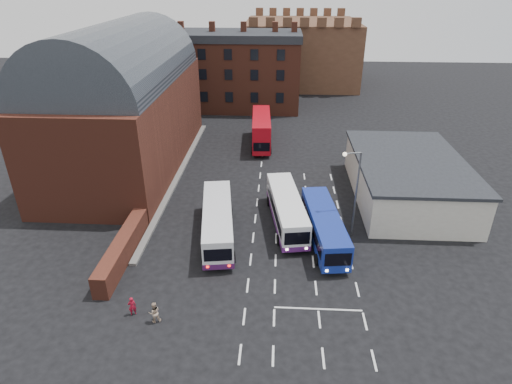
# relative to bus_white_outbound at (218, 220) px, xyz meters

# --- Properties ---
(ground) EXTENTS (180.00, 180.00, 0.00)m
(ground) POSITION_rel_bus_white_outbound_xyz_m (3.03, -5.54, -1.70)
(ground) COLOR black
(railway_station) EXTENTS (12.00, 28.00, 16.00)m
(railway_station) POSITION_rel_bus_white_outbound_xyz_m (-12.47, 15.46, 5.94)
(railway_station) COLOR #602B1E
(railway_station) RESTS_ON ground
(forecourt_wall) EXTENTS (1.20, 10.00, 1.80)m
(forecourt_wall) POSITION_rel_bus_white_outbound_xyz_m (-7.17, -3.54, -0.80)
(forecourt_wall) COLOR #602B1E
(forecourt_wall) RESTS_ON ground
(cream_building) EXTENTS (10.40, 16.40, 4.25)m
(cream_building) POSITION_rel_bus_white_outbound_xyz_m (18.03, 8.46, 0.46)
(cream_building) COLOR beige
(cream_building) RESTS_ON ground
(brick_terrace) EXTENTS (22.00, 10.00, 11.00)m
(brick_terrace) POSITION_rel_bus_white_outbound_xyz_m (-2.97, 40.46, 3.80)
(brick_terrace) COLOR brown
(brick_terrace) RESTS_ON ground
(castle_keep) EXTENTS (22.00, 22.00, 12.00)m
(castle_keep) POSITION_rel_bus_white_outbound_xyz_m (9.03, 60.46, 4.30)
(castle_keep) COLOR brown
(castle_keep) RESTS_ON ground
(bus_white_outbound) EXTENTS (3.84, 10.76, 2.87)m
(bus_white_outbound) POSITION_rel_bus_white_outbound_xyz_m (0.00, 0.00, 0.00)
(bus_white_outbound) COLOR silver
(bus_white_outbound) RESTS_ON ground
(bus_white_inbound) EXTENTS (3.87, 10.48, 2.79)m
(bus_white_inbound) POSITION_rel_bus_white_outbound_xyz_m (5.91, 2.51, -0.04)
(bus_white_inbound) COLOR white
(bus_white_inbound) RESTS_ON ground
(bus_blue) EXTENTS (3.44, 10.19, 2.72)m
(bus_blue) POSITION_rel_bus_white_outbound_xyz_m (9.03, -0.19, -0.09)
(bus_blue) COLOR navy
(bus_blue) RESTS_ON ground
(bus_red_double) EXTENTS (2.92, 10.11, 4.00)m
(bus_red_double) POSITION_rel_bus_white_outbound_xyz_m (2.71, 22.55, 0.43)
(bus_red_double) COLOR #B60B17
(bus_red_double) RESTS_ON ground
(street_lamp) EXTENTS (1.57, 0.54, 7.86)m
(street_lamp) POSITION_rel_bus_white_outbound_xyz_m (11.36, 0.98, 3.05)
(street_lamp) COLOR #525558
(street_lamp) RESTS_ON ground
(pedestrian_red) EXTENTS (0.62, 0.53, 1.43)m
(pedestrian_red) POSITION_rel_bus_white_outbound_xyz_m (-4.45, -9.75, -0.98)
(pedestrian_red) COLOR maroon
(pedestrian_red) RESTS_ON ground
(pedestrian_beige) EXTENTS (0.92, 0.83, 1.54)m
(pedestrian_beige) POSITION_rel_bus_white_outbound_xyz_m (-2.79, -10.31, -0.93)
(pedestrian_beige) COLOR tan
(pedestrian_beige) RESTS_ON ground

